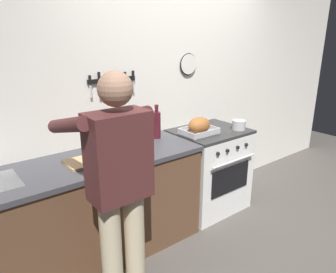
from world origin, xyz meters
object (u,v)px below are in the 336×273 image
object	(u,v)px
stove	(208,169)
person_cook	(118,183)
cutting_board	(89,161)
bottle_hot_sauce	(111,139)
bottle_vinegar	(125,135)
bottle_wine_red	(157,124)
saucepan	(239,125)
roasting_pan	(199,127)
bottle_cooking_oil	(107,141)
bottle_soy_sauce	(97,143)

from	to	relation	value
stove	person_cook	world-z (taller)	person_cook
cutting_board	bottle_hot_sauce	distance (m)	0.39
stove	bottle_vinegar	xyz separation A→B (m)	(-0.97, 0.10, 0.56)
cutting_board	bottle_wine_red	world-z (taller)	bottle_wine_red
saucepan	bottle_wine_red	xyz separation A→B (m)	(-0.85, 0.30, 0.09)
cutting_board	bottle_wine_red	bearing A→B (deg)	11.80
roasting_pan	cutting_board	bearing A→B (deg)	179.54
cutting_board	saucepan	bearing A→B (deg)	-4.80
saucepan	bottle_cooking_oil	bearing A→B (deg)	171.38
saucepan	bottle_wine_red	size ratio (longest dim) A/B	0.43
bottle_hot_sauce	bottle_vinegar	world-z (taller)	bottle_vinegar
roasting_pan	cutting_board	size ratio (longest dim) A/B	0.98
cutting_board	bottle_vinegar	distance (m)	0.44
bottle_hot_sauce	cutting_board	bearing A→B (deg)	-144.33
roasting_pan	cutting_board	xyz separation A→B (m)	(-1.17, 0.01, -0.07)
person_cook	bottle_cooking_oil	size ratio (longest dim) A/B	6.11
stove	bottle_soy_sauce	distance (m)	1.35
roasting_pan	bottle_soy_sauce	size ratio (longest dim) A/B	1.64
bottle_soy_sauce	bottle_vinegar	world-z (taller)	bottle_vinegar
stove	bottle_hot_sauce	world-z (taller)	bottle_hot_sauce
person_cook	bottle_wine_red	xyz separation A→B (m)	(0.83, 0.72, 0.09)
person_cook	bottle_wine_red	size ratio (longest dim) A/B	5.06
cutting_board	bottle_hot_sauce	size ratio (longest dim) A/B	2.12
bottle_soy_sauce	bottle_cooking_oil	bearing A→B (deg)	-48.29
saucepan	bottle_vinegar	distance (m)	1.25
roasting_pan	bottle_vinegar	world-z (taller)	bottle_vinegar
bottle_wine_red	bottle_soy_sauce	distance (m)	0.63
bottle_wine_red	bottle_soy_sauce	bearing A→B (deg)	-178.73
roasting_pan	bottle_soy_sauce	world-z (taller)	bottle_soy_sauce
bottle_cooking_oil	cutting_board	bearing A→B (deg)	-158.58
saucepan	bottle_soy_sauce	distance (m)	1.51
bottle_soy_sauce	bottle_hot_sauce	size ratio (longest dim) A/B	1.26
saucepan	roasting_pan	bearing A→B (deg)	164.35
bottle_cooking_oil	saucepan	bearing A→B (deg)	-8.62
cutting_board	bottle_soy_sauce	xyz separation A→B (m)	(0.14, 0.15, 0.08)
roasting_pan	saucepan	xyz separation A→B (m)	(0.45, -0.13, -0.03)
stove	bottle_cooking_oil	bearing A→B (deg)	177.60
bottle_soy_sauce	bottle_vinegar	xyz separation A→B (m)	(0.26, -0.01, 0.02)
bottle_soy_sauce	bottle_cooking_oil	xyz separation A→B (m)	(0.06, -0.07, 0.02)
stove	roasting_pan	distance (m)	0.57
bottle_wine_red	bottle_soy_sauce	size ratio (longest dim) A/B	1.53
cutting_board	bottle_hot_sauce	bearing A→B (deg)	35.67
stove	bottle_vinegar	size ratio (longest dim) A/B	3.43
person_cook	bottle_soy_sauce	bearing A→B (deg)	-20.36
saucepan	cutting_board	bearing A→B (deg)	175.20
roasting_pan	bottle_cooking_oil	bearing A→B (deg)	174.78
saucepan	cutting_board	xyz separation A→B (m)	(-1.63, 0.14, -0.04)
bottle_hot_sauce	bottle_vinegar	bearing A→B (deg)	-46.13
person_cook	bottle_hot_sauce	xyz separation A→B (m)	(0.37, 0.79, 0.02)
person_cook	bottle_vinegar	distance (m)	0.83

